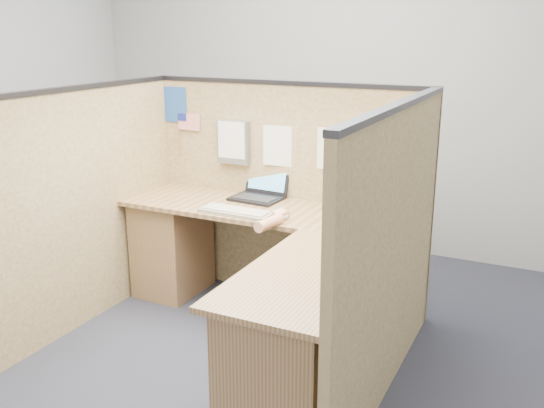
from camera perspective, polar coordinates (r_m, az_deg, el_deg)
The scene contains 13 objects.
floor at distance 3.71m, azimuth -5.51°, elevation -13.98°, with size 5.00×5.00×0.00m, color #20242E.
wall_back at distance 5.27m, azimuth 7.16°, elevation 11.04°, with size 5.00×5.00×0.00m, color #9EA0A3.
cubicle_partitions at distance 3.74m, azimuth -2.42°, elevation -0.81°, with size 2.06×1.83×1.53m.
l_desk at distance 3.68m, azimuth -0.87°, elevation -7.36°, with size 1.95×1.75×0.73m.
laptop at distance 4.20m, azimuth -1.07°, elevation 1.40°, with size 0.35×0.34×0.24m.
keyboard at distance 3.84m, azimuth -3.43°, elevation -0.74°, with size 0.49×0.18×0.03m.
mouse at distance 3.73m, azimuth 0.81°, elevation -1.14°, with size 0.10×0.06×0.04m, color #BCBCC1.
hand_forearm at distance 3.61m, azimuth 0.09°, elevation -1.48°, with size 0.10×0.35×0.07m.
blue_poster at distance 4.54m, azimuth -9.10°, elevation 9.21°, with size 0.19×0.00×0.26m, color #204A95.
american_flag at distance 4.49m, azimuth -8.06°, elevation 7.55°, with size 0.19×0.01×0.32m.
file_holder at distance 4.29m, azimuth -3.69°, elevation 5.84°, with size 0.24×0.05×0.31m.
paper_left at distance 4.16m, azimuth 0.57°, elevation 5.48°, with size 0.22×0.00×0.28m, color white.
paper_right at distance 4.00m, azimuth 5.73°, elevation 5.15°, with size 0.22×0.00×0.28m, color white.
Camera 1 is at (1.72, -2.72, 1.86)m, focal length 40.00 mm.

